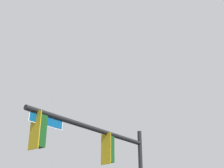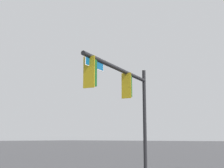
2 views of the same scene
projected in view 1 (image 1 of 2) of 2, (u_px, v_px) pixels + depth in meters
name	position (u px, v px, depth m)	size (l,w,h in m)	color
signal_pole_near	(101.00, 153.00, 12.67)	(6.69, 1.45, 5.81)	black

